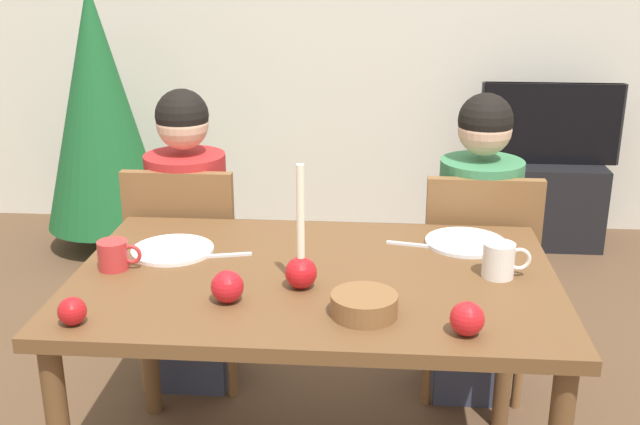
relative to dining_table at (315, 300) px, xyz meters
The scene contains 20 objects.
back_wall 2.68m from the dining_table, 90.00° to the left, with size 6.40×0.10×2.60m, color beige.
dining_table is the anchor object (origin of this frame).
chair_left 0.82m from the dining_table, 131.34° to the left, with size 0.40×0.40×0.90m.
chair_right 0.83m from the dining_table, 47.94° to the left, with size 0.40×0.40×0.90m.
person_left_child 0.84m from the dining_table, 129.86° to the left, with size 0.30×0.30×1.17m.
person_right_child 0.85m from the dining_table, 49.42° to the left, with size 0.30×0.30×1.17m.
tv_stand 2.60m from the dining_table, 63.56° to the left, with size 0.64×0.40×0.48m, color black.
tv 2.57m from the dining_table, 63.57° to the left, with size 0.79×0.05×0.46m.
christmas_tree 2.47m from the dining_table, 123.85° to the left, with size 0.67×0.67×1.57m.
candle_centerpiece 0.19m from the dining_table, 106.75° to the right, with size 0.09×0.09×0.36m.
plate_left 0.48m from the dining_table, 163.30° to the left, with size 0.26×0.26×0.01m, color white.
plate_right 0.54m from the dining_table, 30.72° to the left, with size 0.26×0.26×0.01m, color silver.
mug_left 0.60m from the dining_table, behind, with size 0.13×0.09×0.09m.
mug_right 0.55m from the dining_table, ahead, with size 0.14×0.09×0.10m.
fork_left 0.33m from the dining_table, 159.74° to the left, with size 0.18×0.01×0.01m, color silver.
fork_right 0.39m from the dining_table, 39.22° to the left, with size 0.18×0.01×0.01m, color silver.
bowl_walnuts 0.32m from the dining_table, 59.59° to the right, with size 0.17×0.17×0.06m, color brown.
apple_near_candle 0.69m from the dining_table, 147.94° to the right, with size 0.07×0.07×0.07m, color #B01418.
apple_by_left_plate 0.54m from the dining_table, 40.33° to the right, with size 0.09×0.09×0.09m, color red.
apple_by_right_mug 0.32m from the dining_table, 136.66° to the right, with size 0.09×0.09×0.09m, color red.
Camera 1 is at (0.17, -2.04, 1.65)m, focal length 43.11 mm.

